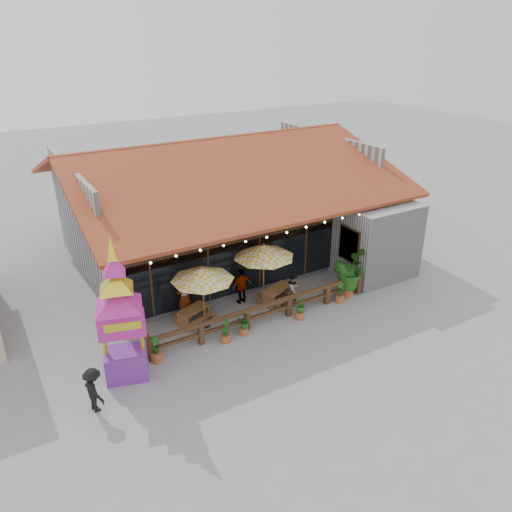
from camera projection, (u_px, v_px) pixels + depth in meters
ground at (292, 307)px, 21.49m from camera, size 100.00×100.00×0.00m
restaurant_building at (225, 213)px, 25.86m from camera, size 15.50×14.73×6.09m
patio_railing at (249, 312)px, 19.98m from camera, size 10.00×2.60×0.92m
umbrella_left at (202, 274)px, 19.21m from camera, size 3.22×3.22×2.66m
umbrella_right at (264, 251)px, 20.91m from camera, size 3.20×3.20×2.79m
picnic_table_left at (193, 313)px, 20.20m from camera, size 1.70×1.60×0.66m
picnic_table_right at (277, 293)px, 21.68m from camera, size 1.81×1.69×0.71m
thai_sign_tower at (118, 302)px, 16.02m from camera, size 2.57×2.57×5.61m
tropical_plant at (349, 271)px, 21.95m from camera, size 2.04×2.05×2.14m
diner_a at (185, 297)px, 20.37m from camera, size 0.81×0.67×1.92m
diner_b at (294, 291)px, 21.25m from camera, size 0.95×0.90×1.56m
diner_c at (242, 286)px, 21.55m from camera, size 0.98×0.49×1.62m
pedestrian at (94, 390)px, 15.43m from camera, size 0.79×1.10×1.54m
planter_a at (156, 351)px, 17.84m from camera, size 0.45×0.43×1.06m
planter_b at (226, 332)px, 18.96m from camera, size 0.39×0.43×0.96m
planter_c at (244, 324)px, 19.40m from camera, size 0.59×0.53×0.87m
planter_d at (300, 309)px, 20.47m from camera, size 0.52×0.52×0.98m
planter_e at (340, 294)px, 21.74m from camera, size 0.42×0.41×0.98m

